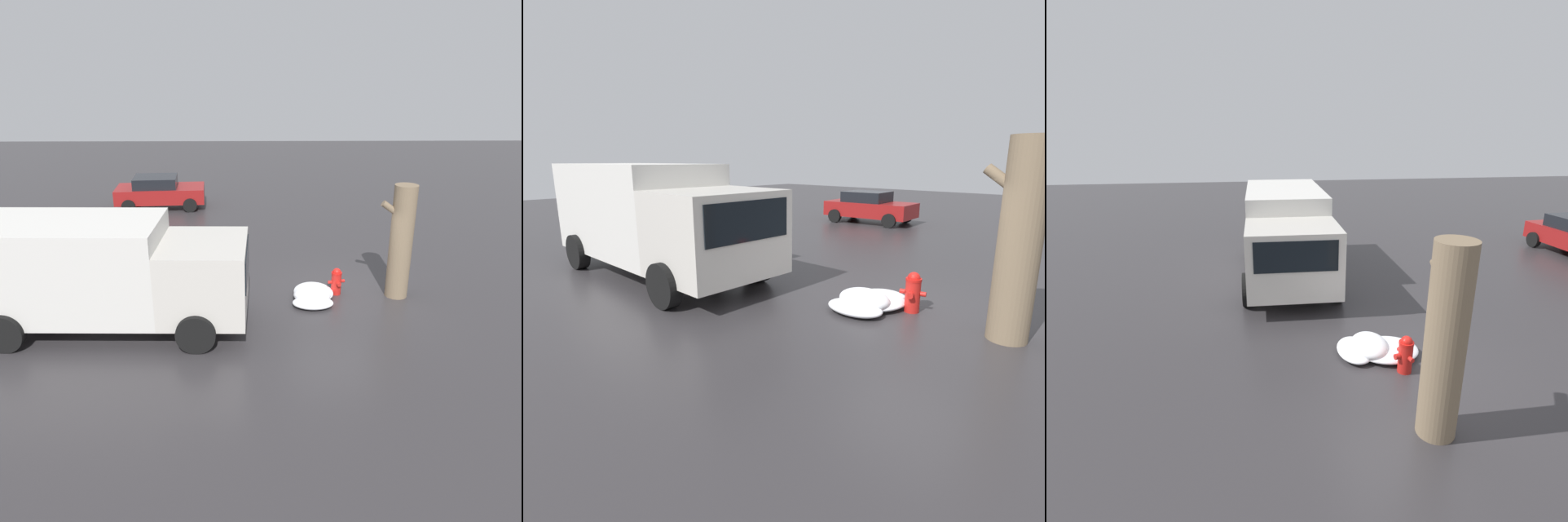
{
  "view_description": "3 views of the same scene",
  "coord_description": "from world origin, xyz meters",
  "views": [
    {
      "loc": [
        2.28,
        12.96,
        6.05
      ],
      "look_at": [
        2.11,
        0.47,
        1.18
      ],
      "focal_mm": 35.0,
      "sensor_mm": 36.0,
      "label": 1
    },
    {
      "loc": [
        -3.09,
        6.94,
        2.77
      ],
      "look_at": [
        2.35,
        0.99,
        0.77
      ],
      "focal_mm": 28.0,
      "sensor_mm": 36.0,
      "label": 2
    },
    {
      "loc": [
        -6.58,
        2.85,
        4.57
      ],
      "look_at": [
        3.64,
        1.42,
        1.16
      ],
      "focal_mm": 28.0,
      "sensor_mm": 36.0,
      "label": 3
    }
  ],
  "objects": [
    {
      "name": "pedestrian",
      "position": [
        4.68,
        0.96,
        0.95
      ],
      "size": [
        0.38,
        0.38,
        1.75
      ],
      "rotation": [
        0.0,
        0.0,
        5.11
      ],
      "color": "#23232D",
      "rests_on": "ground_plane"
    },
    {
      "name": "snow_pile_curbside",
      "position": [
        0.65,
        0.14,
        0.12
      ],
      "size": [
        1.09,
        1.32,
        0.23
      ],
      "color": "white",
      "rests_on": "ground_plane"
    },
    {
      "name": "snow_pile_by_hydrant",
      "position": [
        0.73,
        0.81,
        0.11
      ],
      "size": [
        1.09,
        0.74,
        0.23
      ],
      "color": "white",
      "rests_on": "ground_plane"
    },
    {
      "name": "parked_car",
      "position": [
        6.49,
        -9.28,
        0.73
      ],
      "size": [
        3.98,
        2.24,
        1.4
      ],
      "rotation": [
        0.0,
        0.0,
        1.65
      ],
      "color": "maroon",
      "rests_on": "ground_plane"
    },
    {
      "name": "tree_trunk",
      "position": [
        -1.65,
        0.12,
        1.58
      ],
      "size": [
        0.93,
        0.61,
        3.13
      ],
      "color": "#7F6B51",
      "rests_on": "ground_plane"
    },
    {
      "name": "fire_hydrant",
      "position": [
        -0.0,
        0.0,
        0.39
      ],
      "size": [
        0.49,
        0.39,
        0.77
      ],
      "rotation": [
        0.0,
        0.0,
        1.8
      ],
      "color": "red",
      "rests_on": "ground_plane"
    },
    {
      "name": "snow_pile_by_tree",
      "position": [
        0.73,
        0.51,
        0.2
      ],
      "size": [
        1.01,
        0.78,
        0.4
      ],
      "color": "white",
      "rests_on": "ground_plane"
    },
    {
      "name": "ground_plane",
      "position": [
        0.0,
        0.0,
        0.0
      ],
      "size": [
        60.0,
        60.0,
        0.0
      ],
      "primitive_type": "plane",
      "color": "#333033"
    },
    {
      "name": "delivery_truck",
      "position": [
        5.87,
        1.78,
        1.47
      ],
      "size": [
        6.56,
        2.79,
        2.68
      ],
      "rotation": [
        0.0,
        0.0,
        1.55
      ],
      "color": "beige",
      "rests_on": "ground_plane"
    }
  ]
}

